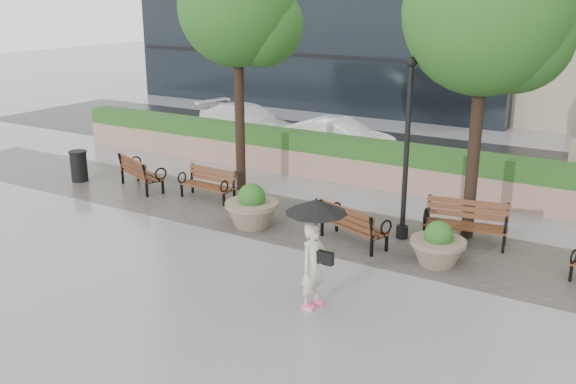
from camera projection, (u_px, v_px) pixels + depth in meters
The scene contains 17 objects.
ground at pixel (256, 270), 13.37m from camera, with size 100.00×100.00×0.00m, color gray.
cobble_strip at pixel (324, 227), 15.82m from camera, with size 28.00×3.20×0.01m, color #383330.
hedge_wall at pixel (389, 166), 18.89m from camera, with size 24.00×0.80×1.35m.
asphalt_street at pixel (433, 159), 22.35m from camera, with size 40.00×7.00×0.00m, color black.
bench_0 at pixel (142, 180), 18.84m from camera, with size 1.89×1.30×0.95m.
bench_1 at pixel (208, 191), 17.87m from camera, with size 1.65×0.72×0.87m.
bench_2 at pixel (353, 233), 14.68m from camera, with size 1.82×1.21×0.91m.
bench_3 at pixel (465, 232), 14.67m from camera, with size 1.94×1.04×0.99m.
planter_left at pixel (252, 210), 15.72m from camera, with size 1.32×1.32×1.11m.
planter_right at pixel (438, 248), 13.51m from camera, with size 1.17×1.17×0.98m.
trash_bin at pixel (79, 167), 19.58m from camera, with size 0.54×0.54×0.90m, color black.
lamppost at pixel (406, 162), 14.56m from camera, with size 0.28×0.28×4.21m.
tree_0 at pixel (244, 12), 17.41m from camera, with size 3.36×3.25×6.80m.
tree_1 at pixel (494, 18), 13.70m from camera, with size 3.66×3.60×6.94m.
car_left at pixel (248, 122), 25.11m from camera, with size 1.94×4.76×1.38m, color white.
car_right at pixel (339, 137), 22.63m from camera, with size 1.39×3.99×1.31m, color white.
pedestrian at pixel (315, 243), 11.44m from camera, with size 1.12×1.12×2.06m.
Camera 1 is at (6.97, -10.15, 5.50)m, focal length 40.00 mm.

